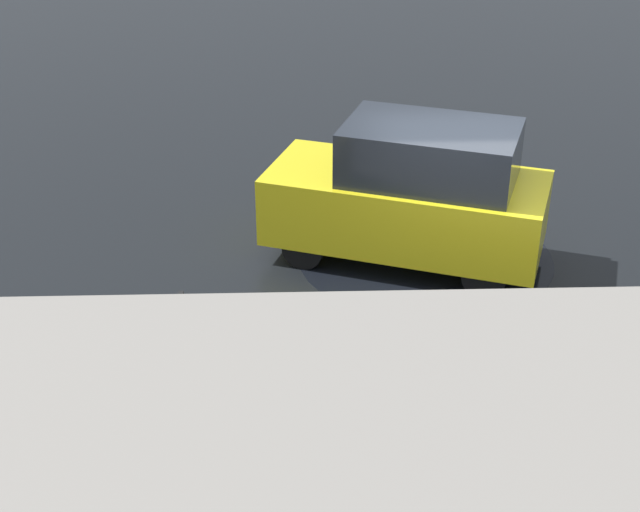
% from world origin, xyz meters
% --- Properties ---
extents(ground_plane, '(60.00, 60.00, 0.00)m').
position_xyz_m(ground_plane, '(0.00, 0.00, 0.00)').
color(ground_plane, black).
extents(kerb_strip, '(24.00, 3.20, 0.04)m').
position_xyz_m(kerb_strip, '(0.00, 4.20, 0.02)').
color(kerb_strip, gray).
rests_on(kerb_strip, ground).
extents(moving_hatchback, '(4.25, 2.92, 2.06)m').
position_xyz_m(moving_hatchback, '(0.61, -0.78, 1.03)').
color(moving_hatchback, yellow).
rests_on(moving_hatchback, ground).
extents(fire_hydrant, '(0.42, 0.31, 0.80)m').
position_xyz_m(fire_hydrant, '(3.56, 2.32, 0.40)').
color(fire_hydrant, gold).
rests_on(fire_hydrant, ground).
extents(pedestrian, '(0.34, 0.54, 1.22)m').
position_xyz_m(pedestrian, '(4.65, 2.69, 0.68)').
color(pedestrian, '#1E8C4C').
rests_on(pedestrian, ground).
extents(sign_post, '(0.07, 0.44, 2.40)m').
position_xyz_m(sign_post, '(3.25, 4.25, 1.58)').
color(sign_post, '#4C4C51').
rests_on(sign_post, ground).
extents(puddle_patch, '(3.74, 3.74, 0.01)m').
position_xyz_m(puddle_patch, '(0.37, -0.85, 0.00)').
color(puddle_patch, black).
rests_on(puddle_patch, ground).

